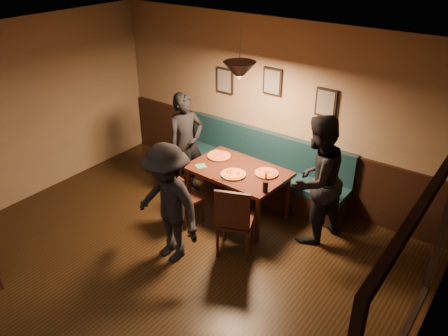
% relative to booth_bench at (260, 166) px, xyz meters
% --- Properties ---
extents(floor, '(7.00, 7.00, 0.00)m').
position_rel_booth_bench_xyz_m(floor, '(0.00, -3.20, -0.50)').
color(floor, black).
rests_on(floor, ground).
extents(ceiling, '(7.00, 7.00, 0.00)m').
position_rel_booth_bench_xyz_m(ceiling, '(0.00, -3.20, 2.30)').
color(ceiling, silver).
rests_on(ceiling, ground).
extents(wall_back, '(6.00, 0.00, 6.00)m').
position_rel_booth_bench_xyz_m(wall_back, '(0.00, 0.30, 0.90)').
color(wall_back, '#8C704F').
rests_on(wall_back, ground).
extents(wainscot, '(5.88, 0.06, 1.00)m').
position_rel_booth_bench_xyz_m(wainscot, '(0.00, 0.27, 0.00)').
color(wainscot, black).
rests_on(wainscot, ground).
extents(booth_bench, '(3.00, 0.60, 1.00)m').
position_rel_booth_bench_xyz_m(booth_bench, '(0.00, 0.00, 0.00)').
color(booth_bench, '#0F232D').
rests_on(booth_bench, ground).
extents(window_frame, '(0.06, 2.56, 1.86)m').
position_rel_booth_bench_xyz_m(window_frame, '(2.96, -2.70, 1.00)').
color(window_frame, black).
rests_on(window_frame, wall_right).
extents(window_glass, '(0.00, 2.40, 2.40)m').
position_rel_booth_bench_xyz_m(window_glass, '(2.93, -2.70, 1.00)').
color(window_glass, black).
rests_on(window_glass, wall_right).
extents(picture_left, '(0.32, 0.04, 0.42)m').
position_rel_booth_bench_xyz_m(picture_left, '(-0.90, 0.27, 1.20)').
color(picture_left, black).
rests_on(picture_left, wall_back).
extents(picture_center, '(0.32, 0.04, 0.42)m').
position_rel_booth_bench_xyz_m(picture_center, '(0.00, 0.27, 1.35)').
color(picture_center, black).
rests_on(picture_center, wall_back).
extents(picture_right, '(0.32, 0.04, 0.42)m').
position_rel_booth_bench_xyz_m(picture_right, '(0.90, 0.27, 1.20)').
color(picture_right, black).
rests_on(picture_right, wall_back).
extents(pendant_lamp, '(0.44, 0.44, 0.25)m').
position_rel_booth_bench_xyz_m(pendant_lamp, '(0.06, -0.72, 1.75)').
color(pendant_lamp, black).
rests_on(pendant_lamp, ceiling).
extents(dining_table, '(1.50, 1.01, 0.78)m').
position_rel_booth_bench_xyz_m(dining_table, '(0.06, -0.72, -0.11)').
color(dining_table, black).
rests_on(dining_table, floor).
extents(chair_near_left, '(0.46, 0.46, 0.85)m').
position_rel_booth_bench_xyz_m(chair_near_left, '(-0.42, -1.33, -0.07)').
color(chair_near_left, black).
rests_on(chair_near_left, floor).
extents(chair_near_right, '(0.60, 0.60, 1.04)m').
position_rel_booth_bench_xyz_m(chair_near_right, '(0.55, -1.48, 0.02)').
color(chair_near_right, '#321F0D').
rests_on(chair_near_right, floor).
extents(diner_left, '(0.59, 0.72, 1.70)m').
position_rel_booth_bench_xyz_m(diner_left, '(-1.03, -0.62, 0.35)').
color(diner_left, black).
rests_on(diner_left, floor).
extents(diner_right, '(0.90, 1.04, 1.85)m').
position_rel_booth_bench_xyz_m(diner_right, '(1.24, -0.58, 0.42)').
color(diner_right, black).
rests_on(diner_right, floor).
extents(diner_front, '(1.14, 0.74, 1.65)m').
position_rel_booth_bench_xyz_m(diner_front, '(-0.08, -2.09, 0.33)').
color(diner_front, black).
rests_on(diner_front, floor).
extents(pizza_a, '(0.48, 0.48, 0.04)m').
position_rel_booth_bench_xyz_m(pizza_a, '(-0.41, -0.56, 0.30)').
color(pizza_a, '#C96125').
rests_on(pizza_a, dining_table).
extents(pizza_b, '(0.37, 0.37, 0.04)m').
position_rel_booth_bench_xyz_m(pizza_b, '(0.11, -0.92, 0.30)').
color(pizza_b, orange).
rests_on(pizza_b, dining_table).
extents(pizza_c, '(0.43, 0.43, 0.04)m').
position_rel_booth_bench_xyz_m(pizza_c, '(0.48, -0.60, 0.29)').
color(pizza_c, orange).
rests_on(pizza_c, dining_table).
extents(soda_glass, '(0.08, 0.08, 0.16)m').
position_rel_booth_bench_xyz_m(soda_glass, '(0.72, -1.03, 0.36)').
color(soda_glass, black).
rests_on(soda_glass, dining_table).
extents(tabasco_bottle, '(0.04, 0.04, 0.13)m').
position_rel_booth_bench_xyz_m(tabasco_bottle, '(0.56, -0.75, 0.34)').
color(tabasco_bottle, maroon).
rests_on(tabasco_bottle, dining_table).
extents(napkin_a, '(0.19, 0.19, 0.01)m').
position_rel_booth_bench_xyz_m(napkin_a, '(-0.54, -0.45, 0.28)').
color(napkin_a, '#1D6D33').
rests_on(napkin_a, dining_table).
extents(napkin_b, '(0.20, 0.20, 0.01)m').
position_rel_booth_bench_xyz_m(napkin_b, '(-0.45, -0.96, 0.28)').
color(napkin_b, '#217C3D').
rests_on(napkin_b, dining_table).
extents(cutlery_set, '(0.17, 0.07, 0.00)m').
position_rel_booth_bench_xyz_m(cutlery_set, '(0.08, -1.15, 0.28)').
color(cutlery_set, silver).
rests_on(cutlery_set, dining_table).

